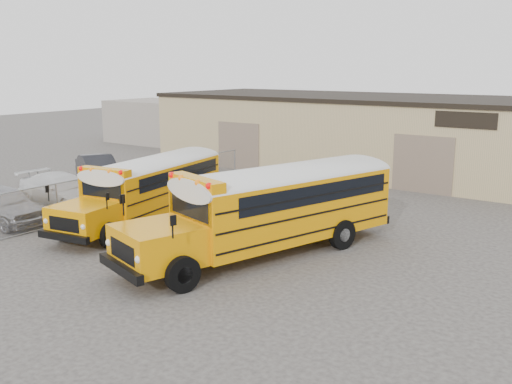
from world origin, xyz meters
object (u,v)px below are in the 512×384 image
Objects in this scene: car_white at (62,190)px; car_dark at (98,169)px; school_bus_right at (393,181)px; tarp_bundle at (171,233)px; car_silver at (1,204)px; school_bus_left at (215,164)px.

car_dark is at bearing 34.99° from car_white.
school_bus_right is 2.29× the size of car_dark.
tarp_bundle is at bearing -92.81° from car_dark.
school_bus_right is 9.66m from tarp_bundle.
car_silver is 8.66m from car_dark.
school_bus_right is at bearing 61.04° from tarp_bundle.
car_white is (-4.26, -6.16, -0.82)m from school_bus_left.
school_bus_left is at bearing -22.61° from car_silver.
car_dark is at bearing -167.29° from school_bus_left.
school_bus_left is 2.01× the size of car_silver.
school_bus_left is at bearing -179.75° from school_bus_right.
tarp_bundle is at bearing -59.50° from school_bus_left.
car_white is 1.09× the size of car_dark.
school_bus_left is 0.87× the size of school_bus_right.
tarp_bundle is at bearing -101.38° from car_white.
school_bus_left is 7.54m from car_white.
car_silver is at bearing -144.17° from school_bus_right.
car_white is at bearing -124.68° from school_bus_left.
school_bus_right is 15.20m from car_white.
school_bus_left reaches higher than car_silver.
school_bus_right reaches higher than car_dark.
car_silver is 3.44m from car_white.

